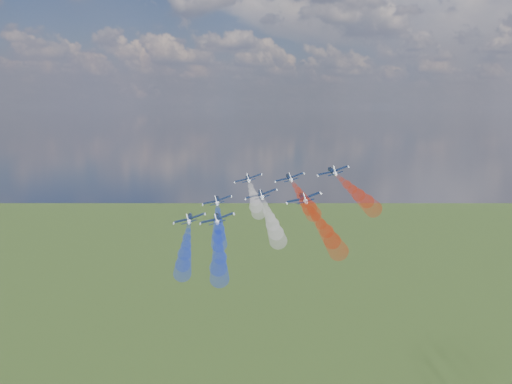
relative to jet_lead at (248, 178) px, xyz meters
The scene contains 16 objects.
jet_lead is the anchor object (origin of this frame).
trail_lead 21.78m from the jet_lead, 48.50° to the right, with size 3.59×34.06×3.59m, color white, non-canonical shape.
jet_inner_left 15.02m from the jet_lead, 88.68° to the right, with size 8.61×10.76×2.87m, color black, non-canonical shape.
trail_inner_left 34.50m from the jet_lead, 64.27° to the right, with size 3.59×34.06×3.59m, color #1B37EB, non-canonical shape.
jet_inner_right 15.00m from the jet_lead, ahead, with size 8.61×10.76×2.87m, color black, non-canonical shape.
trail_inner_right 33.76m from the jet_lead, 29.75° to the right, with size 3.59×34.06×3.59m, color red, non-canonical shape.
jet_outer_left 29.28m from the jet_lead, 83.61° to the right, with size 8.61×10.76×2.87m, color black, non-canonical shape.
trail_outer_left 48.63m from the jet_lead, 68.47° to the right, with size 3.59×34.06×3.59m, color #1B37EB, non-canonical shape.
jet_center_third 23.42m from the jet_lead, 43.98° to the right, with size 8.61×10.76×2.87m, color black, non-canonical shape.
trail_center_third 45.17m from the jet_lead, 46.16° to the right, with size 3.59×34.06×3.59m, color white, non-canonical shape.
jet_outer_right 30.09m from the jet_lead, ahead, with size 8.61×10.76×2.87m, color black, non-canonical shape.
trail_outer_right 47.97m from the jet_lead, 23.14° to the right, with size 3.59×34.06×3.59m, color red, non-canonical shape.
jet_rear_left 34.46m from the jet_lead, 64.56° to the right, with size 8.61×10.76×2.87m, color black, non-canonical shape.
trail_rear_left 55.69m from the jet_lead, 58.32° to the right, with size 3.59×34.06×3.59m, color #1B37EB, non-canonical shape.
jet_rear_right 36.88m from the jet_lead, 31.49° to the right, with size 8.61×10.76×2.87m, color black, non-canonical shape.
trail_rear_right 58.03m from the jet_lead, 37.78° to the right, with size 3.59×34.06×3.59m, color red, non-canonical shape.
Camera 1 is at (83.34, -126.50, 165.17)m, focal length 40.38 mm.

